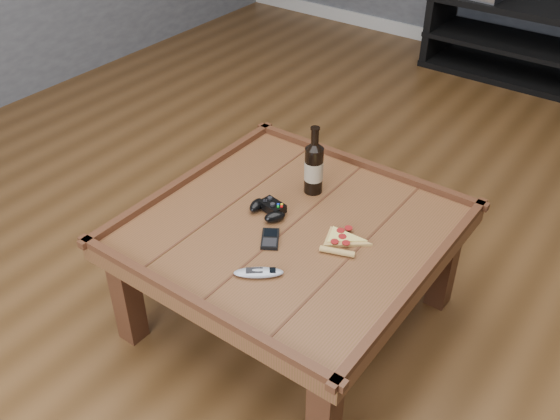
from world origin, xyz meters
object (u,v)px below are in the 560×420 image
Objects in this scene: pizza_slice at (342,240)px; remote_control at (259,272)px; beer_bottle at (314,166)px; media_console at (535,44)px; game_controller at (268,209)px; coffee_table at (291,239)px; smartphone at (270,239)px.

remote_control reaches higher than pizza_slice.
beer_bottle is 0.33m from pizza_slice.
media_console is at bearing 74.56° from pizza_slice.
game_controller is at bearing 163.86° from pizza_slice.
media_console is 2.74m from pizza_slice.
remote_control is (0.17, -0.28, -0.01)m from game_controller.
remote_control is (0.07, -0.27, 0.07)m from coffee_table.
smartphone is (-0.20, -0.13, -0.00)m from pizza_slice.
coffee_table is 0.74× the size of media_console.
beer_bottle is at bearing 104.86° from coffee_table.
game_controller is 0.15m from smartphone.
pizza_slice is at bearing 7.47° from coffee_table.
media_console reaches higher than pizza_slice.
media_console is (0.00, 2.75, -0.15)m from coffee_table.
smartphone is at bearing 167.95° from remote_control.
media_console is 5.89× the size of pizza_slice.
coffee_table reaches higher than pizza_slice.
game_controller is at bearing 96.22° from smartphone.
coffee_table is at bearing 168.10° from pizza_slice.
pizza_slice is 0.24m from smartphone.
coffee_table is at bearing -90.00° from media_console.
smartphone is (0.10, -0.12, -0.01)m from game_controller.
pizza_slice is 1.99× the size of smartphone.
remote_control is at bearing -76.25° from coffee_table.
game_controller is 0.29m from pizza_slice.
beer_bottle reaches higher than game_controller.
pizza_slice is 1.54× the size of remote_control.
remote_control is at bearing -75.74° from beer_bottle.
game_controller reaches higher than smartphone.
coffee_table is at bearing 6.28° from game_controller.
coffee_table is 2.75m from media_console.
beer_bottle is 0.52m from remote_control.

